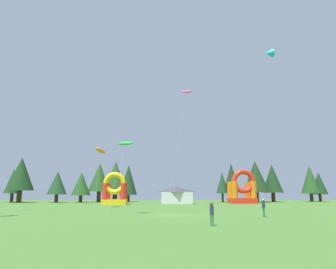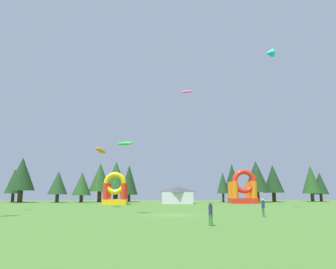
{
  "view_description": "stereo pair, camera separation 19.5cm",
  "coord_description": "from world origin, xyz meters",
  "px_view_note": "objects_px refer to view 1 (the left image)",
  "views": [
    {
      "loc": [
        -2.23,
        -34.95,
        2.55
      ],
      "look_at": [
        0.0,
        9.49,
        10.7
      ],
      "focal_mm": 33.29,
      "sensor_mm": 36.0,
      "label": 1
    },
    {
      "loc": [
        -2.03,
        -34.96,
        2.55
      ],
      "look_at": [
        0.0,
        9.49,
        10.7
      ],
      "focal_mm": 33.29,
      "sensor_mm": 36.0,
      "label": 2
    }
  ],
  "objects_px": {
    "kite_orange_parafoil": "(100,151)",
    "inflatable_yellow_castle": "(115,192)",
    "kite_cyan_delta": "(269,53)",
    "festival_tent": "(177,195)",
    "person_midfield": "(212,212)",
    "inflatable_red_slide": "(242,191)",
    "kite_green_parafoil": "(125,143)",
    "kite_pink_parafoil": "(187,92)",
    "person_left_edge": "(263,206)"
  },
  "relations": [
    {
      "from": "kite_cyan_delta",
      "to": "inflatable_yellow_castle",
      "type": "relative_size",
      "value": 3.62
    },
    {
      "from": "kite_orange_parafoil",
      "to": "inflatable_red_slide",
      "type": "xyz_separation_m",
      "value": [
        28.1,
        16.69,
        -6.42
      ]
    },
    {
      "from": "kite_pink_parafoil",
      "to": "kite_green_parafoil",
      "type": "bearing_deg",
      "value": -111.26
    },
    {
      "from": "inflatable_red_slide",
      "to": "festival_tent",
      "type": "height_order",
      "value": "inflatable_red_slide"
    },
    {
      "from": "kite_green_parafoil",
      "to": "inflatable_red_slide",
      "type": "distance_m",
      "value": 39.42
    },
    {
      "from": "person_left_edge",
      "to": "inflatable_yellow_castle",
      "type": "bearing_deg",
      "value": -156.51
    },
    {
      "from": "kite_green_parafoil",
      "to": "inflatable_red_slide",
      "type": "relative_size",
      "value": 1.15
    },
    {
      "from": "kite_orange_parafoil",
      "to": "inflatable_yellow_castle",
      "type": "relative_size",
      "value": 1.54
    },
    {
      "from": "person_left_edge",
      "to": "festival_tent",
      "type": "bearing_deg",
      "value": -177.36
    },
    {
      "from": "inflatable_yellow_castle",
      "to": "inflatable_red_slide",
      "type": "bearing_deg",
      "value": 8.49
    },
    {
      "from": "kite_green_parafoil",
      "to": "inflatable_yellow_castle",
      "type": "height_order",
      "value": "kite_green_parafoil"
    },
    {
      "from": "kite_pink_parafoil",
      "to": "person_midfield",
      "type": "height_order",
      "value": "kite_pink_parafoil"
    },
    {
      "from": "kite_cyan_delta",
      "to": "festival_tent",
      "type": "xyz_separation_m",
      "value": [
        -11.61,
        25.88,
        -20.55
      ]
    },
    {
      "from": "inflatable_yellow_castle",
      "to": "kite_cyan_delta",
      "type": "bearing_deg",
      "value": -42.25
    },
    {
      "from": "kite_green_parafoil",
      "to": "festival_tent",
      "type": "bearing_deg",
      "value": 75.13
    },
    {
      "from": "kite_orange_parafoil",
      "to": "inflatable_red_slide",
      "type": "bearing_deg",
      "value": 30.7
    },
    {
      "from": "kite_orange_parafoil",
      "to": "kite_pink_parafoil",
      "type": "relative_size",
      "value": 0.41
    },
    {
      "from": "person_midfield",
      "to": "inflatable_yellow_castle",
      "type": "xyz_separation_m",
      "value": [
        -11.96,
        39.77,
        1.33
      ]
    },
    {
      "from": "kite_pink_parafoil",
      "to": "person_midfield",
      "type": "bearing_deg",
      "value": -93.91
    },
    {
      "from": "kite_cyan_delta",
      "to": "inflatable_red_slide",
      "type": "distance_m",
      "value": 32.77
    },
    {
      "from": "inflatable_red_slide",
      "to": "inflatable_yellow_castle",
      "type": "xyz_separation_m",
      "value": [
        -27.04,
        -4.04,
        -0.34
      ]
    },
    {
      "from": "inflatable_red_slide",
      "to": "inflatable_yellow_castle",
      "type": "bearing_deg",
      "value": -171.51
    },
    {
      "from": "kite_pink_parafoil",
      "to": "person_midfield",
      "type": "xyz_separation_m",
      "value": [
        -2.63,
        -38.52,
        -22.17
      ]
    },
    {
      "from": "kite_pink_parafoil",
      "to": "person_midfield",
      "type": "relative_size",
      "value": 13.59
    },
    {
      "from": "kite_green_parafoil",
      "to": "festival_tent",
      "type": "relative_size",
      "value": 1.29
    },
    {
      "from": "inflatable_red_slide",
      "to": "person_left_edge",
      "type": "bearing_deg",
      "value": -102.95
    },
    {
      "from": "kite_cyan_delta",
      "to": "person_midfield",
      "type": "relative_size",
      "value": 13.15
    },
    {
      "from": "person_midfield",
      "to": "festival_tent",
      "type": "relative_size",
      "value": 0.27
    },
    {
      "from": "kite_orange_parafoil",
      "to": "person_left_edge",
      "type": "distance_m",
      "value": 28.71
    },
    {
      "from": "kite_cyan_delta",
      "to": "person_midfield",
      "type": "bearing_deg",
      "value": -124.82
    },
    {
      "from": "kite_cyan_delta",
      "to": "festival_tent",
      "type": "height_order",
      "value": "kite_cyan_delta"
    },
    {
      "from": "kite_pink_parafoil",
      "to": "festival_tent",
      "type": "bearing_deg",
      "value": 110.73
    },
    {
      "from": "inflatable_yellow_castle",
      "to": "festival_tent",
      "type": "relative_size",
      "value": 0.98
    },
    {
      "from": "person_left_edge",
      "to": "inflatable_red_slide",
      "type": "height_order",
      "value": "inflatable_red_slide"
    },
    {
      "from": "person_left_edge",
      "to": "inflatable_red_slide",
      "type": "distance_m",
      "value": 36.76
    },
    {
      "from": "kite_cyan_delta",
      "to": "inflatable_yellow_castle",
      "type": "height_order",
      "value": "kite_cyan_delta"
    },
    {
      "from": "kite_green_parafoil",
      "to": "person_midfield",
      "type": "height_order",
      "value": "kite_green_parafoil"
    },
    {
      "from": "kite_cyan_delta",
      "to": "person_midfield",
      "type": "height_order",
      "value": "kite_cyan_delta"
    },
    {
      "from": "inflatable_yellow_castle",
      "to": "kite_green_parafoil",
      "type": "bearing_deg",
      "value": -81.19
    },
    {
      "from": "kite_orange_parafoil",
      "to": "kite_cyan_delta",
      "type": "height_order",
      "value": "kite_cyan_delta"
    },
    {
      "from": "person_left_edge",
      "to": "inflatable_red_slide",
      "type": "xyz_separation_m",
      "value": [
        8.23,
        35.79,
        1.62
      ]
    },
    {
      "from": "kite_green_parafoil",
      "to": "inflatable_yellow_castle",
      "type": "distance_m",
      "value": 28.61
    },
    {
      "from": "kite_pink_parafoil",
      "to": "kite_green_parafoil",
      "type": "distance_m",
      "value": 32.18
    },
    {
      "from": "festival_tent",
      "to": "inflatable_yellow_castle",
      "type": "bearing_deg",
      "value": -163.18
    },
    {
      "from": "kite_cyan_delta",
      "to": "inflatable_yellow_castle",
      "type": "distance_m",
      "value": 38.4
    },
    {
      "from": "person_midfield",
      "to": "inflatable_red_slide",
      "type": "distance_m",
      "value": 46.36
    },
    {
      "from": "kite_green_parafoil",
      "to": "inflatable_red_slide",
      "type": "bearing_deg",
      "value": 54.39
    },
    {
      "from": "person_midfield",
      "to": "inflatable_red_slide",
      "type": "bearing_deg",
      "value": 85.88
    },
    {
      "from": "inflatable_red_slide",
      "to": "kite_green_parafoil",
      "type": "bearing_deg",
      "value": -125.61
    },
    {
      "from": "festival_tent",
      "to": "kite_green_parafoil",
      "type": "bearing_deg",
      "value": -104.87
    }
  ]
}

